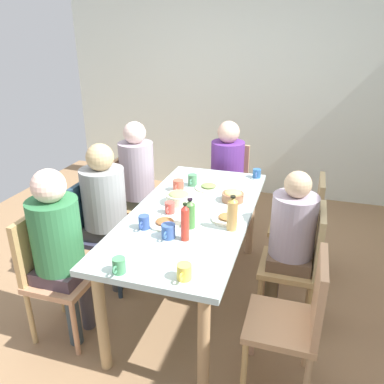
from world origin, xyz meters
TOP-DOWN VIEW (x-y plane):
  - ground_plane at (0.00, 0.00)m, footprint 5.67×5.67m
  - wall_left at (-2.42, 0.00)m, footprint 0.12×4.71m
  - dining_table at (0.00, 0.00)m, footprint 1.84×0.84m
  - chair_0 at (0.00, 0.80)m, footprint 0.40×0.40m
  - person_0 at (-0.00, 0.71)m, footprint 0.31×0.31m
  - chair_1 at (0.00, -0.80)m, footprint 0.40×0.40m
  - person_1 at (0.00, -0.71)m, footprint 0.34×0.34m
  - chair_2 at (-0.61, 0.80)m, footprint 0.40×0.40m
  - chair_3 at (0.61, -0.80)m, footprint 0.40×0.40m
  - person_3 at (0.61, -0.71)m, footprint 0.32×0.32m
  - chair_4 at (0.61, 0.80)m, footprint 0.40×0.40m
  - chair_5 at (-1.30, 0.00)m, footprint 0.40×0.40m
  - person_5 at (-1.21, 0.00)m, footprint 0.33×0.33m
  - chair_6 at (-0.61, -0.80)m, footprint 0.40×0.40m
  - person_6 at (-0.61, -0.71)m, footprint 0.31×0.31m
  - plate_0 at (-0.45, 0.01)m, footprint 0.22×0.22m
  - plate_1 at (0.26, -0.11)m, footprint 0.22×0.22m
  - plate_2 at (0.07, 0.28)m, footprint 0.22×0.22m
  - bowl_0 at (-0.10, -0.14)m, footprint 0.19×0.19m
  - bowl_1 at (-0.26, 0.25)m, footprint 0.17×0.17m
  - cup_0 at (-0.34, -0.22)m, footprint 0.12×0.09m
  - cup_1 at (0.35, -0.22)m, footprint 0.11×0.07m
  - cup_2 at (0.42, -0.03)m, footprint 0.12×0.09m
  - cup_3 at (0.85, -0.15)m, footprint 0.11×0.07m
  - cup_4 at (0.80, 0.20)m, footprint 0.12×0.08m
  - cup_5 at (0.08, -0.14)m, footprint 0.11×0.07m
  - cup_6 at (-0.48, -0.14)m, footprint 0.11×0.08m
  - cup_7 at (-0.83, 0.35)m, footprint 0.11×0.07m
  - bottle_0 at (0.41, 0.08)m, footprint 0.05×0.05m
  - bottle_1 at (0.25, 0.06)m, footprint 0.07×0.07m
  - bottle_2 at (0.19, 0.33)m, footprint 0.07×0.07m

SIDE VIEW (x-z plane):
  - ground_plane at x=0.00m, z-range 0.00..0.00m
  - chair_0 at x=0.00m, z-range 0.06..0.96m
  - chair_1 at x=0.00m, z-range 0.06..0.96m
  - chair_2 at x=-0.61m, z-range 0.06..0.96m
  - chair_3 at x=0.61m, z-range 0.06..0.96m
  - chair_4 at x=0.61m, z-range 0.06..0.96m
  - chair_5 at x=-1.30m, z-range 0.06..0.96m
  - chair_6 at x=-0.61m, z-range 0.06..0.96m
  - dining_table at x=0.00m, z-range 0.29..1.07m
  - person_0 at x=0.00m, z-range 0.12..1.27m
  - person_5 at x=-1.21m, z-range 0.13..1.31m
  - person_1 at x=0.00m, z-range 0.13..1.35m
  - person_3 at x=0.61m, z-range 0.13..1.35m
  - person_6 at x=-0.61m, z-range 0.12..1.38m
  - plate_0 at x=-0.45m, z-range 0.77..0.81m
  - plate_2 at x=0.07m, z-range 0.77..0.81m
  - plate_1 at x=0.26m, z-range 0.77..0.81m
  - cup_7 at x=-0.83m, z-range 0.77..0.85m
  - cup_5 at x=0.08m, z-range 0.77..0.85m
  - bowl_1 at x=-0.26m, z-range 0.77..0.86m
  - cup_4 at x=0.80m, z-range 0.77..0.86m
  - cup_3 at x=0.85m, z-range 0.77..0.86m
  - bowl_0 at x=-0.10m, z-range 0.77..0.86m
  - cup_0 at x=-0.34m, z-range 0.77..0.86m
  - cup_1 at x=0.35m, z-range 0.77..0.87m
  - cup_2 at x=0.42m, z-range 0.77..0.87m
  - cup_6 at x=-0.48m, z-range 0.77..0.87m
  - bottle_1 at x=0.25m, z-range 0.77..0.98m
  - bottle_2 at x=0.19m, z-range 0.77..1.01m
  - bottle_0 at x=0.41m, z-range 0.77..1.02m
  - wall_left at x=-2.42m, z-range 0.00..2.60m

